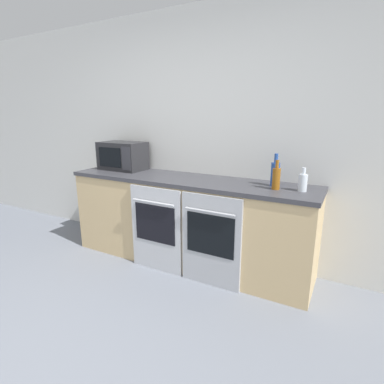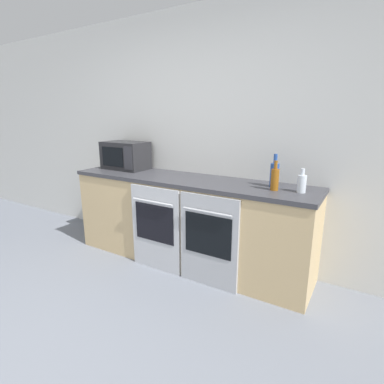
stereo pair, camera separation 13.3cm
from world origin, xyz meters
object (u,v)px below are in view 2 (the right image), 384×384
object	(u,v)px
bottle_clear	(302,183)
bottle_amber	(275,179)
oven_right	(208,241)
microwave	(126,155)
oven_left	(155,228)
bottle_blue	(274,174)

from	to	relation	value
bottle_clear	bottle_amber	size ratio (longest dim) A/B	0.79
oven_right	microwave	distance (m)	1.52
microwave	bottle_amber	distance (m)	1.81
oven_left	bottle_clear	bearing A→B (deg)	13.48
oven_right	bottle_amber	world-z (taller)	bottle_amber
oven_left	bottle_blue	world-z (taller)	bottle_blue
microwave	bottle_clear	distance (m)	2.02
oven_right	bottle_blue	world-z (taller)	bottle_blue
bottle_amber	bottle_clear	bearing A→B (deg)	10.19
bottle_clear	bottle_blue	size ratio (longest dim) A/B	0.68
microwave	oven_left	bearing A→B (deg)	-28.56
bottle_clear	microwave	bearing A→B (deg)	177.57
oven_left	microwave	world-z (taller)	microwave
oven_left	oven_right	bearing A→B (deg)	0.00
oven_left	bottle_clear	world-z (taller)	bottle_clear
bottle_blue	oven_left	bearing A→B (deg)	-159.40
microwave	bottle_blue	world-z (taller)	microwave
microwave	bottle_clear	bearing A→B (deg)	-2.43
oven_right	microwave	size ratio (longest dim) A/B	1.64
bottle_clear	bottle_blue	xyz separation A→B (m)	(-0.25, 0.08, 0.04)
bottle_amber	bottle_blue	xyz separation A→B (m)	(-0.04, 0.12, 0.02)
bottle_clear	oven_left	bearing A→B (deg)	-166.52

